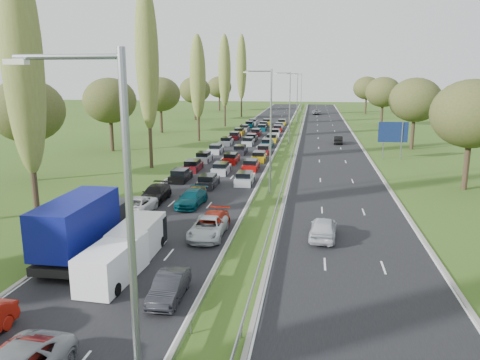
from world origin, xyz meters
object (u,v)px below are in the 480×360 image
at_px(near_car_2, 136,206).
at_px(white_van_front, 139,238).
at_px(near_car_3, 155,194).
at_px(direction_sign, 393,134).
at_px(info_sign, 81,206).
at_px(white_van_rear, 115,261).
at_px(blue_lorry, 84,225).

bearing_deg(near_car_2, white_van_front, -63.54).
relative_size(near_car_3, direction_sign, 0.97).
bearing_deg(info_sign, near_car_3, 61.87).
bearing_deg(white_van_rear, near_car_2, 109.09).
distance_m(near_car_3, white_van_front, 13.16).
bearing_deg(near_car_2, white_van_rear, -70.16).
bearing_deg(white_van_front, blue_lorry, -168.69).
xyz_separation_m(white_van_front, white_van_rear, (0.01, -3.89, -0.02)).
bearing_deg(info_sign, white_van_front, -39.84).
relative_size(near_car_2, blue_lorry, 0.52).
relative_size(near_car_3, blue_lorry, 0.53).
relative_size(white_van_front, white_van_rear, 1.02).
bearing_deg(direction_sign, near_car_2, -129.59).
relative_size(blue_lorry, info_sign, 4.51).
bearing_deg(white_van_rear, near_car_3, 104.39).
height_order(near_car_3, info_sign, info_sign).
bearing_deg(white_van_rear, blue_lorry, 139.97).
xyz_separation_m(near_car_2, direction_sign, (25.35, 30.65, 2.87)).
bearing_deg(near_car_2, near_car_3, 90.72).
bearing_deg(near_car_2, info_sign, -138.69).
bearing_deg(near_car_2, direction_sign, 54.20).
distance_m(white_van_front, white_van_rear, 3.89).
xyz_separation_m(near_car_3, white_van_front, (3.32, -12.73, 0.38)).
distance_m(blue_lorry, white_van_rear, 4.70).
bearing_deg(near_car_3, white_van_rear, -79.16).
xyz_separation_m(near_car_2, blue_lorry, (0.20, -9.24, 1.36)).
relative_size(info_sign, direction_sign, 0.40).
relative_size(white_van_rear, info_sign, 2.57).
height_order(blue_lorry, info_sign, blue_lorry).
height_order(near_car_2, white_van_front, white_van_front).
height_order(near_car_3, white_van_rear, white_van_rear).
bearing_deg(blue_lorry, near_car_3, 89.48).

